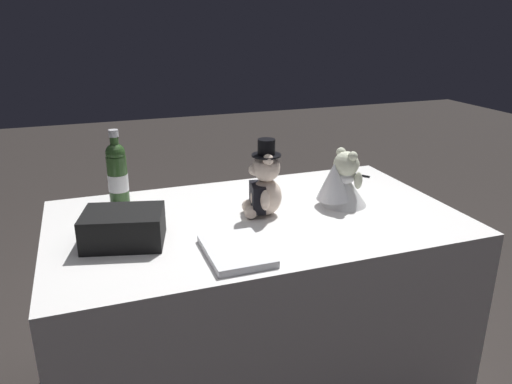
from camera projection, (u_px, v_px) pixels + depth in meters
name	position (u px, v px, depth m)	size (l,w,h in m)	color
reception_table	(256.00, 307.00, 2.02)	(1.54, 0.89, 0.80)	white
teddy_bear_groom	(264.00, 185.00, 1.86)	(0.15, 0.16, 0.30)	beige
teddy_bear_bride	(342.00, 183.00, 1.96)	(0.23, 0.18, 0.23)	white
champagne_bottle	(117.00, 173.00, 1.97)	(0.08, 0.08, 0.30)	#2D4D23
signing_pen	(356.00, 174.00, 2.36)	(0.09, 0.12, 0.01)	black
gift_case_black	(124.00, 227.00, 1.65)	(0.30, 0.25, 0.11)	black
guestbook	(236.00, 251.00, 1.58)	(0.19, 0.27, 0.02)	white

